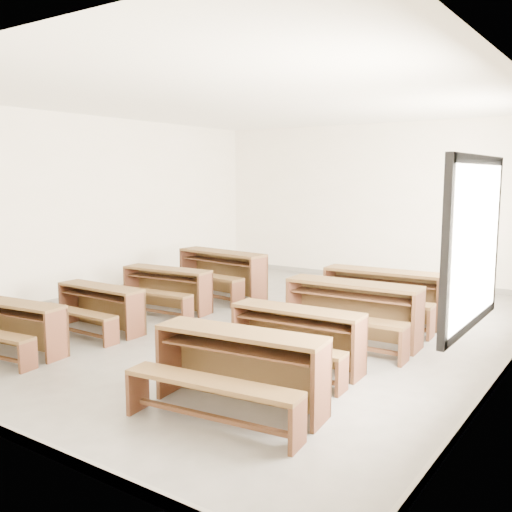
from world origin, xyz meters
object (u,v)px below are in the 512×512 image
Objects in this scene: desk_set_4 at (238,365)px; desk_set_5 at (295,334)px; desk_set_6 at (351,308)px; desk_set_3 at (220,270)px; desk_set_7 at (381,293)px; desk_set_0 at (13,324)px; desk_set_2 at (165,286)px; desk_set_1 at (98,305)px.

desk_set_5 is at bearing 89.66° from desk_set_4.
desk_set_3 is at bearing 154.35° from desk_set_6.
desk_set_0 is at bearing -132.42° from desk_set_7.
desk_set_0 is 3.45m from desk_set_5.
desk_set_3 reaches higher than desk_set_7.
desk_set_2 is 3.39m from desk_set_7.
desk_set_7 is (-0.06, 1.18, -0.01)m from desk_set_6.
desk_set_7 reaches higher than desk_set_0.
desk_set_5 is at bearing 3.53° from desk_set_1.
desk_set_4 reaches higher than desk_set_0.
desk_set_3 is 3.16m from desk_set_7.
desk_set_1 is 0.89× the size of desk_set_2.
desk_set_6 is (3.21, 2.74, 0.09)m from desk_set_0.
desk_set_6 is (3.15, 1.48, 0.09)m from desk_set_1.
desk_set_3 is 1.08× the size of desk_set_4.
desk_set_0 is 0.85× the size of desk_set_4.
desk_set_6 is at bearing -3.84° from desk_set_2.
desk_set_4 is 2.57m from desk_set_6.
desk_set_4 is (3.27, 0.17, 0.07)m from desk_set_0.
desk_set_1 is at bearing 80.44° from desk_set_0.
desk_set_5 is (3.07, 0.19, 0.03)m from desk_set_1.
desk_set_2 is (-0.01, 2.68, 0.03)m from desk_set_0.
desk_set_7 is at bearing 86.43° from desk_set_5.
desk_set_2 is at bearing 178.35° from desk_set_6.
desk_set_1 reaches higher than desk_set_0.
desk_set_3 is at bearing 83.25° from desk_set_0.
desk_set_5 is 0.87× the size of desk_set_6.
desk_set_0 is 0.93× the size of desk_set_2.
desk_set_0 is at bearing 176.37° from desk_set_4.
desk_set_3 is at bearing 91.35° from desk_set_1.
desk_set_1 is 0.81× the size of desk_set_4.
desk_set_1 is 0.79× the size of desk_set_7.
desk_set_6 reaches higher than desk_set_7.
desk_set_1 is at bearing -157.56° from desk_set_6.
desk_set_4 reaches higher than desk_set_1.
desk_set_3 reaches higher than desk_set_2.
desk_set_1 is at bearing -82.86° from desk_set_3.
desk_set_5 is at bearing -26.30° from desk_set_2.
desk_set_2 is 1.42m from desk_set_3.
desk_set_1 is 0.90× the size of desk_set_5.
desk_set_5 is at bearing -96.28° from desk_set_6.
desk_set_7 is (-0.12, 3.74, 0.02)m from desk_set_4.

